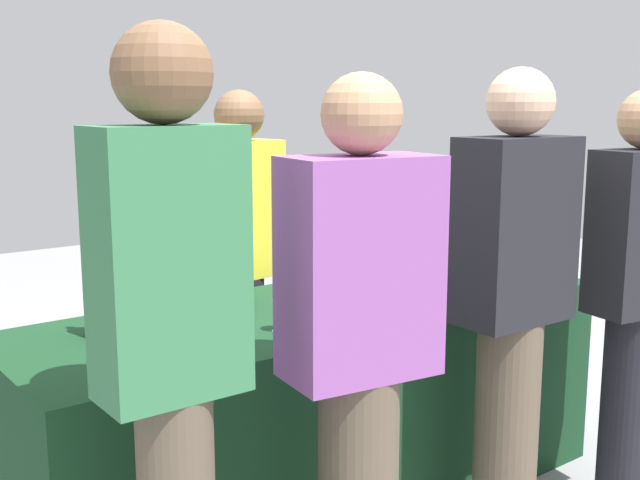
# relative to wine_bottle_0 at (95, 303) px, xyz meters

# --- Properties ---
(tasting_table) EXTENTS (2.33, 0.80, 0.80)m
(tasting_table) POSITION_rel_wine_bottle_0_xyz_m (0.82, -0.13, -0.51)
(tasting_table) COLOR #14381E
(tasting_table) RESTS_ON ground_plane
(wine_bottle_0) EXTENTS (0.07, 0.07, 0.31)m
(wine_bottle_0) POSITION_rel_wine_bottle_0_xyz_m (0.00, 0.00, 0.00)
(wine_bottle_0) COLOR black
(wine_bottle_0) RESTS_ON tasting_table
(wine_bottle_1) EXTENTS (0.08, 0.08, 0.30)m
(wine_bottle_1) POSITION_rel_wine_bottle_0_xyz_m (0.34, 0.08, -0.00)
(wine_bottle_1) COLOR black
(wine_bottle_1) RESTS_ON tasting_table
(wine_bottle_2) EXTENTS (0.07, 0.07, 0.31)m
(wine_bottle_2) POSITION_rel_wine_bottle_0_xyz_m (0.58, 0.05, 0.00)
(wine_bottle_2) COLOR black
(wine_bottle_2) RESTS_ON tasting_table
(wine_bottle_3) EXTENTS (0.08, 0.08, 0.32)m
(wine_bottle_3) POSITION_rel_wine_bottle_0_xyz_m (1.05, -0.06, 0.01)
(wine_bottle_3) COLOR black
(wine_bottle_3) RESTS_ON tasting_table
(wine_bottle_4) EXTENTS (0.07, 0.07, 0.32)m
(wine_bottle_4) POSITION_rel_wine_bottle_0_xyz_m (1.23, -0.02, 0.00)
(wine_bottle_4) COLOR black
(wine_bottle_4) RESTS_ON tasting_table
(wine_bottle_5) EXTENTS (0.07, 0.07, 0.31)m
(wine_bottle_5) POSITION_rel_wine_bottle_0_xyz_m (1.42, 0.01, -0.00)
(wine_bottle_5) COLOR black
(wine_bottle_5) RESTS_ON tasting_table
(wine_bottle_6) EXTENTS (0.07, 0.07, 0.32)m
(wine_bottle_6) POSITION_rel_wine_bottle_0_xyz_m (1.58, 0.08, 0.01)
(wine_bottle_6) COLOR black
(wine_bottle_6) RESTS_ON tasting_table
(wine_glass_0) EXTENTS (0.06, 0.06, 0.13)m
(wine_glass_0) POSITION_rel_wine_bottle_0_xyz_m (0.01, -0.31, -0.02)
(wine_glass_0) COLOR silver
(wine_glass_0) RESTS_ON tasting_table
(wine_glass_1) EXTENTS (0.07, 0.07, 0.14)m
(wine_glass_1) POSITION_rel_wine_bottle_0_xyz_m (0.22, -0.32, -0.01)
(wine_glass_1) COLOR silver
(wine_glass_1) RESTS_ON tasting_table
(wine_glass_2) EXTENTS (0.07, 0.07, 0.13)m
(wine_glass_2) POSITION_rel_wine_bottle_0_xyz_m (0.51, -0.32, -0.02)
(wine_glass_2) COLOR silver
(wine_glass_2) RESTS_ON tasting_table
(wine_glass_3) EXTENTS (0.07, 0.07, 0.14)m
(wine_glass_3) POSITION_rel_wine_bottle_0_xyz_m (0.85, -0.34, -0.01)
(wine_glass_3) COLOR silver
(wine_glass_3) RESTS_ON tasting_table
(wine_glass_4) EXTENTS (0.07, 0.07, 0.14)m
(wine_glass_4) POSITION_rel_wine_bottle_0_xyz_m (1.26, -0.26, -0.01)
(wine_glass_4) COLOR silver
(wine_glass_4) RESTS_ON tasting_table
(server_pouring) EXTENTS (0.38, 0.24, 1.60)m
(server_pouring) POSITION_rel_wine_bottle_0_xyz_m (0.86, 0.48, -0.02)
(server_pouring) COLOR black
(server_pouring) RESTS_ON ground_plane
(guest_0) EXTENTS (0.35, 0.23, 1.73)m
(guest_0) POSITION_rel_wine_bottle_0_xyz_m (-0.11, -0.76, 0.06)
(guest_0) COLOR brown
(guest_0) RESTS_ON ground_plane
(guest_1) EXTENTS (0.45, 0.29, 1.63)m
(guest_1) POSITION_rel_wine_bottle_0_xyz_m (0.43, -0.82, -0.03)
(guest_1) COLOR brown
(guest_1) RESTS_ON ground_plane
(guest_2) EXTENTS (0.41, 0.24, 1.66)m
(guest_2) POSITION_rel_wine_bottle_0_xyz_m (1.15, -0.76, -0.00)
(guest_2) COLOR brown
(guest_2) RESTS_ON ground_plane
(guest_3) EXTENTS (0.39, 0.26, 1.60)m
(guest_3) POSITION_rel_wine_bottle_0_xyz_m (1.69, -0.90, -0.03)
(guest_3) COLOR black
(guest_3) RESTS_ON ground_plane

